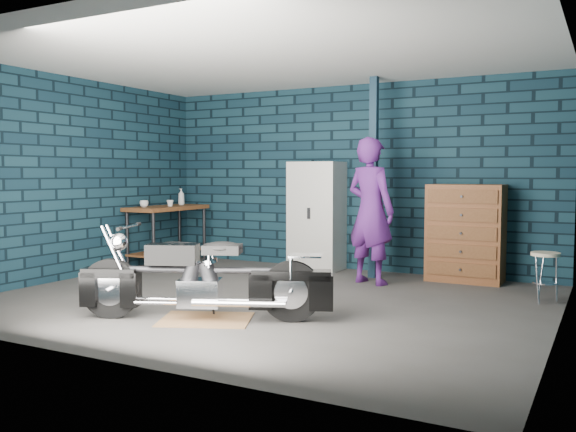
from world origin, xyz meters
name	(u,v)px	position (x,y,z in m)	size (l,w,h in m)	color
ground	(266,300)	(0.00, 0.00, 0.00)	(6.00, 6.00, 0.00)	#454240
room_walls	(289,132)	(0.00, 0.55, 1.90)	(6.02, 5.01, 2.71)	black
support_post	(373,178)	(0.55, 1.95, 1.35)	(0.10, 0.10, 2.70)	#112737
workbench	(167,235)	(-2.68, 1.58, 0.46)	(0.60, 1.40, 0.91)	brown
drip_mat	(206,319)	(-0.04, -1.09, 0.00)	(0.86, 0.65, 0.01)	brown
motorcycle	(205,273)	(-0.04, -1.09, 0.46)	(2.09, 0.57, 0.92)	black
person	(371,211)	(0.68, 1.50, 0.94)	(0.68, 0.45, 1.87)	#4F1C6A
storage_bin	(177,253)	(-2.66, 1.79, 0.16)	(0.50, 0.36, 0.31)	#93969B
locker	(317,216)	(-0.43, 2.23, 0.79)	(0.74, 0.53, 1.58)	beige
tool_chest	(465,233)	(1.72, 2.23, 0.64)	(0.95, 0.53, 1.27)	brown
shop_stool	(545,278)	(2.78, 1.26, 0.28)	(0.31, 0.31, 0.56)	#C6B896
cup_a	(144,204)	(-2.79, 1.19, 0.96)	(0.13, 0.13, 0.10)	#C6B896
cup_b	(170,203)	(-2.57, 1.53, 0.96)	(0.10, 0.10, 0.10)	#C6B896
bottle	(181,197)	(-2.72, 1.99, 1.04)	(0.10, 0.10, 0.26)	#93969B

